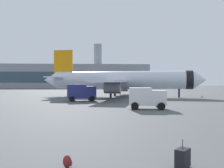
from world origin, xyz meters
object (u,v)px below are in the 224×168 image
object	(u,v)px
safety_cone_mid	(202,96)
safety_cone_far	(138,94)
safety_cone_near	(84,96)
airplane_at_gate	(121,80)
cargo_van	(147,97)
rolling_suitcase	(183,158)
safety_cone_outer	(120,94)
traveller_backpack	(67,161)
service_truck	(81,92)

from	to	relation	value
safety_cone_mid	safety_cone_far	distance (m)	14.55
safety_cone_near	airplane_at_gate	bearing A→B (deg)	18.18
cargo_van	safety_cone_mid	world-z (taller)	cargo_van
rolling_suitcase	safety_cone_outer	bearing A→B (deg)	86.90
safety_cone_near	safety_cone_mid	distance (m)	24.70
safety_cone_far	traveller_backpack	world-z (taller)	safety_cone_far
service_truck	safety_cone_far	size ratio (longest dim) A/B	8.63
safety_cone_outer	rolling_suitcase	size ratio (longest dim) A/B	0.64
safety_cone_outer	rolling_suitcase	bearing A→B (deg)	-93.10
service_truck	safety_cone_far	xyz separation A→B (m)	(12.44, 15.58, -1.32)
safety_cone_mid	safety_cone_near	bearing A→B (deg)	179.50
safety_cone_near	rolling_suitcase	bearing A→B (deg)	-82.20
safety_cone_near	traveller_backpack	xyz separation A→B (m)	(1.25, -41.03, -0.09)
safety_cone_far	cargo_van	bearing A→B (deg)	-97.51
service_truck	safety_cone_near	size ratio (longest dim) A/B	7.90
safety_cone_near	safety_cone_far	world-z (taller)	safety_cone_near
safety_cone_far	airplane_at_gate	bearing A→B (deg)	-132.88
safety_cone_far	safety_cone_outer	world-z (taller)	safety_cone_outer
rolling_suitcase	safety_cone_far	bearing A→B (deg)	82.27
cargo_van	safety_cone_far	bearing A→B (deg)	82.49
airplane_at_gate	safety_cone_mid	distance (m)	17.43
safety_cone_near	rolling_suitcase	xyz separation A→B (m)	(5.67, -41.39, 0.07)
airplane_at_gate	cargo_van	distance (m)	23.88
cargo_van	safety_cone_mid	size ratio (longest dim) A/B	7.07
service_truck	cargo_van	distance (m)	15.64
service_truck	safety_cone_outer	size ratio (longest dim) A/B	7.19
service_truck	rolling_suitcase	distance (m)	33.73
airplane_at_gate	rolling_suitcase	distance (m)	44.13
service_truck	rolling_suitcase	bearing A→B (deg)	-80.06
safety_cone_mid	safety_cone_outer	bearing A→B (deg)	146.22
cargo_van	rolling_suitcase	bearing A→B (deg)	-98.04
rolling_suitcase	service_truck	bearing A→B (deg)	99.94
cargo_van	safety_cone_mid	xyz separation A→B (m)	(16.17, 20.99, -1.13)
safety_cone_outer	traveller_backpack	distance (m)	52.16
safety_cone_far	rolling_suitcase	distance (m)	49.24
airplane_at_gate	safety_cone_near	xyz separation A→B (m)	(-7.81, -2.56, -3.34)
airplane_at_gate	service_truck	xyz separation A→B (m)	(-7.96, -10.75, -2.05)
traveller_backpack	safety_cone_far	bearing A→B (deg)	77.15
safety_cone_mid	airplane_at_gate	bearing A→B (deg)	170.65
airplane_at_gate	service_truck	bearing A→B (deg)	-126.50
airplane_at_gate	safety_cone_far	world-z (taller)	airplane_at_gate
traveller_backpack	safety_cone_mid	bearing A→B (deg)	60.13
cargo_van	safety_cone_far	size ratio (longest dim) A/B	7.83
airplane_at_gate	safety_cone_mid	bearing A→B (deg)	-9.35
rolling_suitcase	safety_cone_mid	bearing A→B (deg)	65.21
airplane_at_gate	traveller_backpack	size ratio (longest dim) A/B	73.55
service_truck	safety_cone_mid	world-z (taller)	service_truck
airplane_at_gate	rolling_suitcase	bearing A→B (deg)	-92.79
cargo_van	safety_cone_far	xyz separation A→B (m)	(3.77, 28.60, -1.16)
rolling_suitcase	airplane_at_gate	bearing A→B (deg)	87.21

